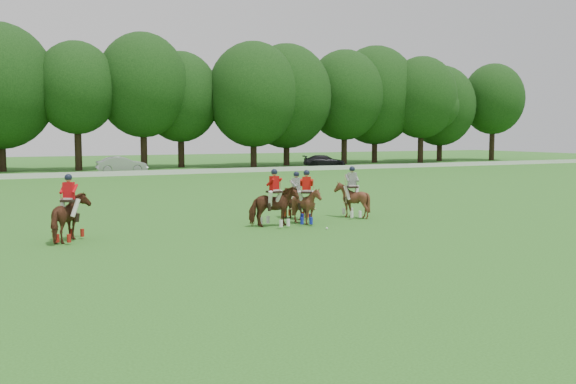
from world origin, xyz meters
name	(u,v)px	position (x,y,z in m)	size (l,w,h in m)	color
ground	(284,247)	(0.00, 0.00, 0.00)	(180.00, 180.00, 0.00)	#2C621C
tree_line	(79,88)	(0.26, 48.05, 8.23)	(117.98, 14.32, 14.75)	black
boundary_rail	(96,174)	(0.00, 38.00, 0.22)	(120.00, 0.10, 0.44)	white
car_mid	(122,165)	(3.14, 42.50, 0.77)	(1.63, 4.68, 1.54)	#A6A6AB
car_right	(324,161)	(25.14, 42.50, 0.68)	(1.89, 4.66, 1.35)	black
polo_red_a	(70,217)	(-6.32, 4.17, 0.86)	(1.74, 2.17, 2.37)	#472412
polo_red_b	(274,206)	(1.59, 4.24, 0.85)	(1.99, 1.84, 2.35)	#472412
polo_red_c	(306,205)	(3.12, 4.37, 0.81)	(1.75, 1.82, 2.26)	#472412
polo_stripe_a	(296,202)	(3.49, 6.06, 0.74)	(1.35, 1.77, 2.09)	#472412
polo_stripe_b	(352,199)	(5.91, 5.33, 0.83)	(1.58, 1.70, 2.30)	#472412
polo_ball	(327,228)	(3.16, 2.70, 0.04)	(0.09, 0.09, 0.09)	white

